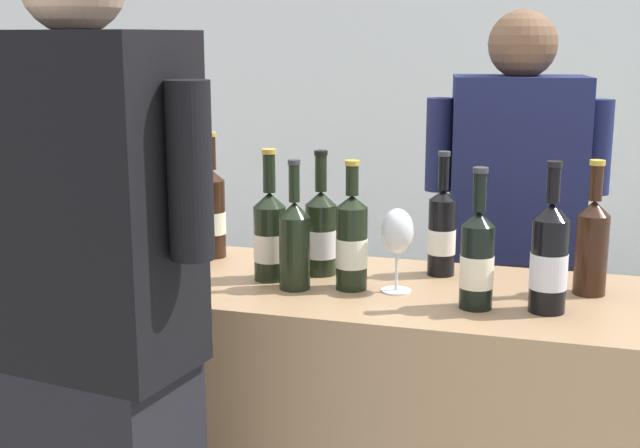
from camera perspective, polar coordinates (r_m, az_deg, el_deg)
wall_back at (r=4.64m, az=9.31°, el=10.46°), size 8.00×0.10×2.80m
wine_bottle_0 at (r=1.98m, az=15.02°, el=-2.21°), size 0.08×0.08×0.34m
wine_bottle_1 at (r=2.22m, az=0.06°, el=-0.56°), size 0.08×0.08×0.32m
wine_bottle_2 at (r=2.09m, az=-1.71°, el=-1.20°), size 0.08×0.08×0.32m
wine_bottle_3 at (r=2.14m, az=17.67°, el=-1.23°), size 0.08×0.08×0.33m
wine_bottle_4 at (r=1.97m, az=10.43°, el=-2.32°), size 0.08×0.08×0.32m
wine_bottle_5 at (r=2.17m, az=-3.36°, el=-0.76°), size 0.08×0.08×0.34m
wine_bottle_6 at (r=2.33m, az=-8.54°, el=0.19°), size 0.07×0.07×0.33m
wine_bottle_7 at (r=2.41m, az=-7.22°, el=0.81°), size 0.08×0.08×0.35m
wine_bottle_8 at (r=2.23m, az=8.13°, el=-0.50°), size 0.07×0.07×0.32m
wine_bottle_9 at (r=2.08m, az=2.12°, el=-1.20°), size 0.08×0.08×0.32m
wine_glass at (r=2.06m, az=5.17°, el=-0.68°), size 0.08×0.08×0.21m
ice_bucket at (r=2.53m, az=-16.50°, el=0.29°), size 0.22×0.22×0.20m
person_server at (r=2.76m, az=12.61°, el=-3.68°), size 0.55×0.30×1.62m
person_guest at (r=1.78m, az=-14.62°, el=-10.85°), size 0.54×0.29×1.74m
potted_shrub at (r=3.28m, az=12.36°, el=-1.77°), size 0.53×0.60×1.25m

